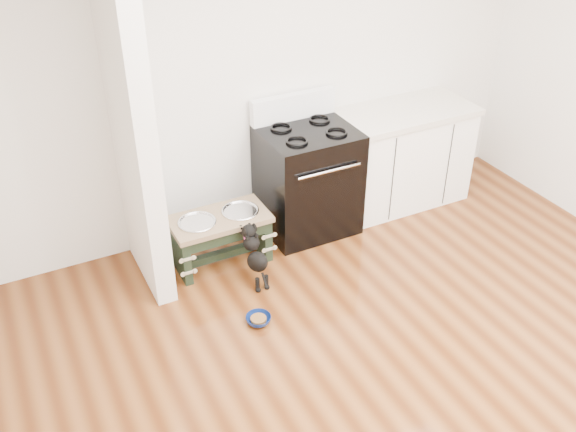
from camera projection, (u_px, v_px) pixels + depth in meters
name	position (u px, v px, depth m)	size (l,w,h in m)	color
ground	(436.00, 407.00, 3.98)	(5.00, 5.00, 0.00)	#4C230D
room_shell	(477.00, 180.00, 3.10)	(5.00, 5.00, 5.00)	silver
partition_wall	(130.00, 117.00, 4.38)	(0.15, 0.80, 2.70)	silver
oven_range	(308.00, 178.00, 5.44)	(0.76, 0.69, 1.14)	black
cabinet_run	(401.00, 156.00, 5.84)	(1.24, 0.64, 0.91)	white
dog_feeder	(220.00, 230.00, 5.08)	(0.78, 0.42, 0.44)	black
puppy	(255.00, 254.00, 4.89)	(0.14, 0.40, 0.48)	black
floor_bowl	(258.00, 320.00, 4.61)	(0.23, 0.23, 0.06)	#0C1D54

